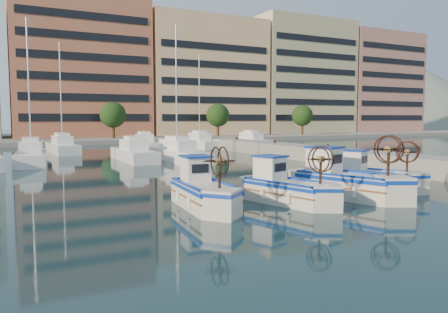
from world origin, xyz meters
TOP-DOWN VIEW (x-y plane):
  - ground at (0.00, 0.00)m, footprint 300.00×300.00m
  - quay at (13.00, 8.00)m, footprint 3.00×60.00m
  - waterfront at (9.23, 65.04)m, footprint 180.00×40.00m
  - hill_east at (140.00, 110.00)m, footprint 160.00×160.00m
  - yacht_marina at (-3.31, 27.82)m, footprint 37.16×23.42m
  - fishing_boat_a at (-3.88, 1.62)m, footprint 2.02×4.28m
  - fishing_boat_b at (-0.31, 0.85)m, footprint 2.63×4.22m
  - fishing_boat_c at (2.87, 0.75)m, footprint 3.29×4.88m
  - fishing_boat_d at (5.68, 1.92)m, footprint 3.17×4.23m

SIDE VIEW (x-z plane):
  - ground at x=0.00m, z-range 0.00..0.00m
  - hill_east at x=140.00m, z-range -25.00..25.00m
  - yacht_marina at x=-3.31m, z-range -5.22..6.28m
  - quay at x=13.00m, z-range 0.00..1.20m
  - fishing_boat_d at x=5.68m, z-range -0.57..1.98m
  - fishing_boat_b at x=-0.31m, z-range -0.57..1.98m
  - fishing_boat_a at x=-3.88m, z-range -0.59..2.04m
  - fishing_boat_c at x=2.87m, z-range -0.66..2.28m
  - waterfront at x=9.23m, z-range -1.70..23.90m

